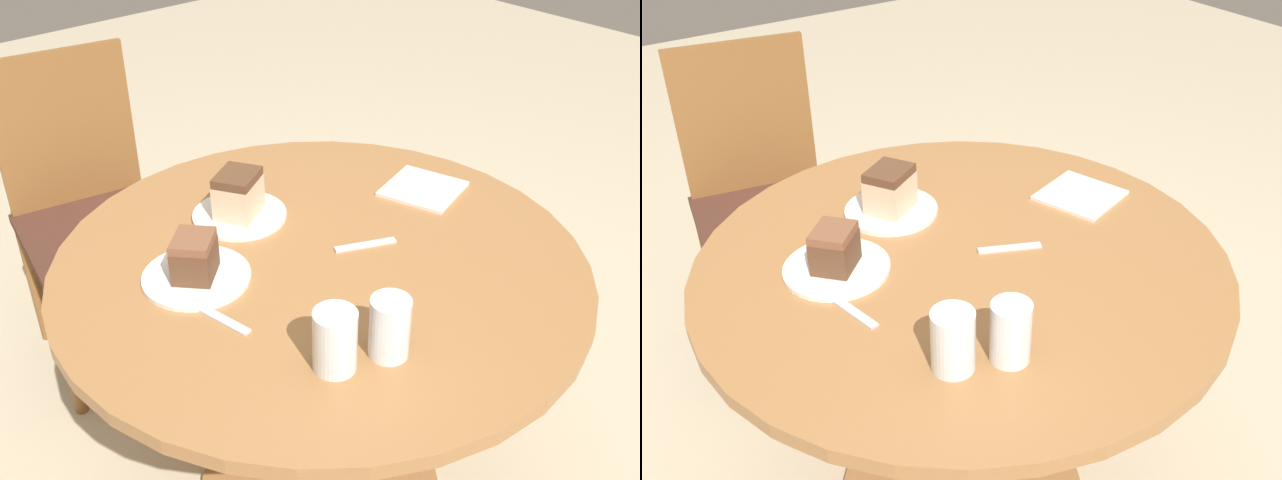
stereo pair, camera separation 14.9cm
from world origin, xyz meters
TOP-DOWN VIEW (x-y plane):
  - table at (0.00, 0.00)m, footprint 1.08×1.08m
  - chair at (-0.11, 0.87)m, footprint 0.47×0.48m
  - plate_near at (-0.23, 0.10)m, footprint 0.21×0.21m
  - plate_far at (-0.03, 0.23)m, footprint 0.21×0.21m
  - cake_slice_near at (-0.23, 0.10)m, footprint 0.12×0.12m
  - cake_slice_far at (-0.03, 0.23)m, footprint 0.13×0.12m
  - glass_lemonade at (-0.20, -0.26)m, footprint 0.07×0.07m
  - glass_water at (-0.11, -0.30)m, footprint 0.07×0.07m
  - napkin_stack at (0.36, 0.05)m, footprint 0.21×0.21m
  - fork at (-0.27, -0.02)m, footprint 0.05×0.16m
  - spoon at (0.10, -0.03)m, footprint 0.13×0.07m

SIDE VIEW (x-z plane):
  - chair at x=-0.11m, z-range 0.02..0.92m
  - table at x=0.00m, z-range 0.17..0.88m
  - fork at x=-0.27m, z-range 0.71..0.72m
  - spoon at x=0.10m, z-range 0.71..0.72m
  - napkin_stack at x=0.36m, z-range 0.71..0.72m
  - plate_near at x=-0.23m, z-range 0.71..0.72m
  - plate_far at x=-0.03m, z-range 0.71..0.72m
  - glass_lemonade at x=-0.20m, z-range 0.70..0.82m
  - glass_water at x=-0.11m, z-range 0.70..0.82m
  - cake_slice_near at x=-0.23m, z-range 0.72..0.81m
  - cake_slice_far at x=-0.03m, z-range 0.72..0.82m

